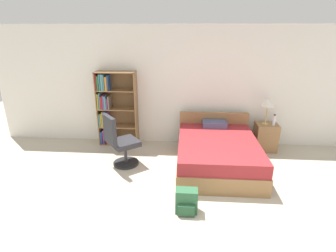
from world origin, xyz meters
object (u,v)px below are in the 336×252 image
at_px(office_chair, 120,143).
at_px(backpack_green, 186,202).
at_px(table_lamp, 268,103).
at_px(water_bottle, 274,120).
at_px(bookshelf, 112,109).
at_px(nightstand, 266,137).
at_px(bed, 217,152).

relative_size(office_chair, backpack_green, 2.89).
distance_m(table_lamp, water_bottle, 0.39).
relative_size(table_lamp, backpack_green, 1.58).
xyz_separation_m(bookshelf, nightstand, (3.38, -0.11, -0.53)).
height_order(nightstand, table_lamp, table_lamp).
bearing_deg(bed, bookshelf, 158.25).
relative_size(office_chair, nightstand, 1.73).
xyz_separation_m(bed, water_bottle, (1.22, 0.69, 0.43)).
relative_size(bookshelf, office_chair, 1.60).
distance_m(office_chair, water_bottle, 3.18).
height_order(office_chair, backpack_green, office_chair).
height_order(bed, water_bottle, water_bottle).
height_order(bed, nightstand, bed).
distance_m(nightstand, water_bottle, 0.44).
bearing_deg(bed, table_lamp, 35.72).
xyz_separation_m(office_chair, nightstand, (2.96, 0.94, -0.18)).
bearing_deg(table_lamp, backpack_green, -126.53).
bearing_deg(backpack_green, water_bottle, 50.10).
distance_m(table_lamp, backpack_green, 2.90).
bearing_deg(table_lamp, bed, -144.28).
bearing_deg(bookshelf, water_bottle, -3.37).
relative_size(nightstand, water_bottle, 2.42).
bearing_deg(bookshelf, backpack_green, -54.31).
bearing_deg(backpack_green, bed, 68.53).
bearing_deg(nightstand, water_bottle, -46.17).
height_order(table_lamp, backpack_green, table_lamp).
relative_size(bed, table_lamp, 3.48).
bearing_deg(nightstand, bed, -144.94).
relative_size(bookshelf, table_lamp, 2.92).
bearing_deg(nightstand, office_chair, -162.36).
xyz_separation_m(bookshelf, water_bottle, (3.48, -0.20, -0.11)).
relative_size(nightstand, table_lamp, 1.06).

